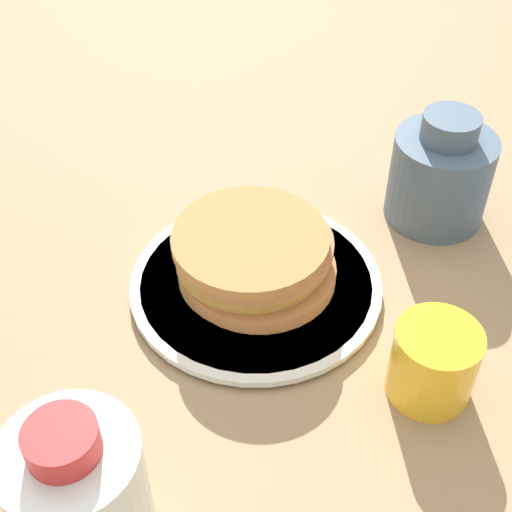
{
  "coord_description": "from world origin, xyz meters",
  "views": [
    {
      "loc": [
        -0.52,
        -0.14,
        0.53
      ],
      "look_at": [
        -0.02,
        0.01,
        0.05
      ],
      "focal_mm": 50.0,
      "sensor_mm": 36.0,
      "label": 1
    }
  ],
  "objects_px": {
    "plate": "(256,284)",
    "cream_jug": "(440,174)",
    "juice_glass": "(433,363)",
    "pancake_stack": "(255,257)"
  },
  "relations": [
    {
      "from": "plate",
      "to": "cream_jug",
      "type": "xyz_separation_m",
      "value": [
        0.18,
        -0.16,
        0.05
      ]
    },
    {
      "from": "plate",
      "to": "cream_jug",
      "type": "bearing_deg",
      "value": -42.28
    },
    {
      "from": "plate",
      "to": "juice_glass",
      "type": "xyz_separation_m",
      "value": [
        -0.08,
        -0.19,
        0.03
      ]
    },
    {
      "from": "plate",
      "to": "pancake_stack",
      "type": "bearing_deg",
      "value": 89.64
    },
    {
      "from": "pancake_stack",
      "to": "cream_jug",
      "type": "bearing_deg",
      "value": -42.51
    },
    {
      "from": "pancake_stack",
      "to": "cream_jug",
      "type": "distance_m",
      "value": 0.24
    },
    {
      "from": "plate",
      "to": "juice_glass",
      "type": "bearing_deg",
      "value": -112.38
    },
    {
      "from": "juice_glass",
      "to": "pancake_stack",
      "type": "bearing_deg",
      "value": 67.76
    },
    {
      "from": "cream_jug",
      "to": "pancake_stack",
      "type": "bearing_deg",
      "value": 137.49
    },
    {
      "from": "pancake_stack",
      "to": "plate",
      "type": "bearing_deg",
      "value": -90.36
    }
  ]
}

